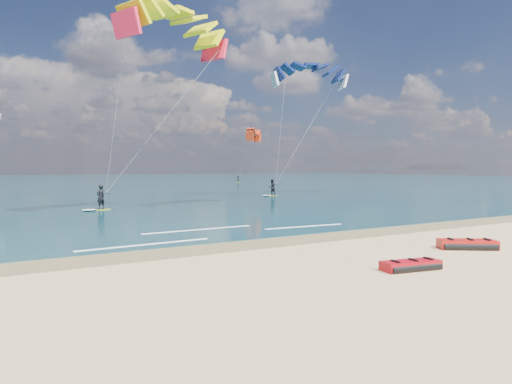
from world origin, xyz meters
TOP-DOWN VIEW (x-y plane):
  - ground at (0.00, 40.00)m, footprint 320.00×320.00m
  - wet_sand_strip at (0.00, 3.00)m, footprint 320.00×2.40m
  - sea at (0.00, 104.00)m, footprint 320.00×200.00m
  - packed_kite_left at (2.03, -3.75)m, footprint 2.28×1.35m
  - packed_kite_mid at (6.98, -2.34)m, footprint 2.66×2.35m
  - kitesurfer_main at (0.13, 19.12)m, footprint 11.77×8.36m
  - kitesurfer_far at (20.06, 28.16)m, footprint 10.43×5.54m
  - shoreline_foam at (0.20, 6.51)m, footprint 14.50×3.61m

SIDE VIEW (x-z plane):
  - ground at x=0.00m, z-range 0.00..0.00m
  - packed_kite_left at x=2.03m, z-range -0.18..0.18m
  - packed_kite_mid at x=6.98m, z-range -0.22..0.22m
  - wet_sand_strip at x=0.00m, z-range 0.00..0.01m
  - sea at x=0.00m, z-range 0.00..0.04m
  - shoreline_foam at x=0.20m, z-range 0.04..0.05m
  - kitesurfer_main at x=0.13m, z-range 0.29..15.96m
  - kitesurfer_far at x=20.06m, z-range 0.68..16.80m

